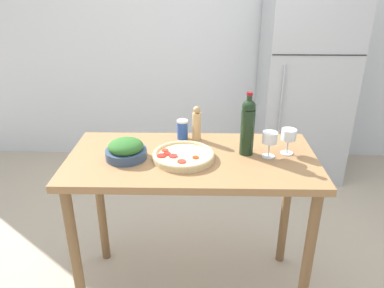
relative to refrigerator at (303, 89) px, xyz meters
name	(u,v)px	position (x,y,z in m)	size (l,w,h in m)	color
ground_plane	(192,287)	(-1.01, -1.62, -0.86)	(14.00, 14.00, 0.00)	#BCAD93
wall_back	(196,34)	(-1.01, 0.39, 0.44)	(6.40, 0.06, 2.60)	silver
refrigerator	(303,89)	(0.00, 0.00, 0.00)	(0.78, 0.71, 1.72)	#B7BCC1
prep_counter	(192,178)	(-1.01, -1.62, -0.06)	(1.35, 0.66, 0.94)	olive
wine_bottle	(248,126)	(-0.71, -1.57, 0.24)	(0.08, 0.08, 0.35)	black
wine_glass_near	(270,139)	(-0.60, -1.61, 0.18)	(0.08, 0.08, 0.14)	silver
wine_glass_far	(289,136)	(-0.49, -1.56, 0.18)	(0.08, 0.08, 0.14)	silver
pepper_mill	(197,124)	(-0.99, -1.38, 0.18)	(0.05, 0.05, 0.21)	tan
salad_bowl	(126,150)	(-1.36, -1.64, 0.12)	(0.22, 0.22, 0.11)	#384C6B
homemade_pizza	(183,156)	(-1.05, -1.65, 0.10)	(0.33, 0.33, 0.04)	#DBC189
salt_canister	(182,129)	(-1.07, -1.37, 0.14)	(0.06, 0.06, 0.12)	#284CA3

